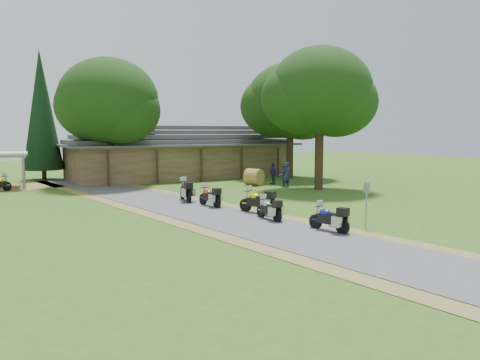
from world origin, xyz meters
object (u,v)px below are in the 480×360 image
motorcycle_row_c (258,200)px  lodge (181,151)px  motorcycle_row_d (210,195)px  motorcycle_row_e (185,190)px  motorcycle_row_b (269,208)px  hay_bale (254,177)px  motorcycle_row_a (329,217)px

motorcycle_row_c → lodge: bearing=-32.9°
motorcycle_row_d → motorcycle_row_e: motorcycle_row_e is taller
lodge → motorcycle_row_c: lodge is taller
motorcycle_row_e → motorcycle_row_b: bearing=-162.8°
motorcycle_row_b → motorcycle_row_d: 5.17m
lodge → motorcycle_row_c: bearing=-101.8°
motorcycle_row_b → motorcycle_row_c: (0.48, 1.80, 0.11)m
motorcycle_row_c → hay_bale: (6.58, 11.12, -0.04)m
lodge → hay_bale: size_ratio=16.10×
motorcycle_row_a → hay_bale: (6.28, 16.41, 0.03)m
motorcycle_row_d → hay_bale: (7.74, 7.79, 0.02)m
motorcycle_row_c → hay_bale: motorcycle_row_c is taller
motorcycle_row_d → motorcycle_row_b: bearing=-178.7°
motorcycle_row_a → lodge: bearing=-19.1°
lodge → motorcycle_row_d: 18.19m
hay_bale → motorcycle_row_a: bearing=-110.9°
motorcycle_row_c → motorcycle_row_d: 3.53m
lodge → motorcycle_row_a: lodge is taller
motorcycle_row_e → hay_bale: motorcycle_row_e is taller
motorcycle_row_b → motorcycle_row_e: bearing=5.9°
motorcycle_row_c → motorcycle_row_d: (-1.16, 3.33, -0.07)m
motorcycle_row_b → motorcycle_row_e: size_ratio=0.83×
motorcycle_row_d → motorcycle_row_e: bearing=1.7°
lodge → motorcycle_row_d: bearing=-107.5°
lodge → motorcycle_row_b: (-4.76, -22.39, -1.86)m
motorcycle_row_b → motorcycle_row_d: bearing=5.7°
motorcycle_row_b → motorcycle_row_c: motorcycle_row_c is taller
motorcycle_row_b → motorcycle_row_e: 7.84m
motorcycle_row_a → motorcycle_row_c: bearing=-7.2°
motorcycle_row_d → motorcycle_row_e: 2.67m
motorcycle_row_a → motorcycle_row_b: size_ratio=1.08×
motorcycle_row_a → motorcycle_row_d: bearing=-0.8°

